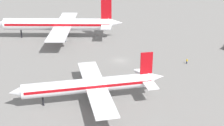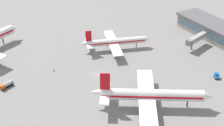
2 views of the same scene
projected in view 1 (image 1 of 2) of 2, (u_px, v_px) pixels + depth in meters
ground at (120, 61)px, 107.03m from camera, size 288.00×288.00×0.00m
airplane_at_gate at (59, 24)px, 126.89m from camera, size 37.33×44.38×15.28m
airplane_taxiing at (91, 85)px, 80.72m from camera, size 31.02×37.70×11.87m
ground_crew_worker at (187, 61)px, 104.36m from camera, size 0.55×0.49×1.67m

